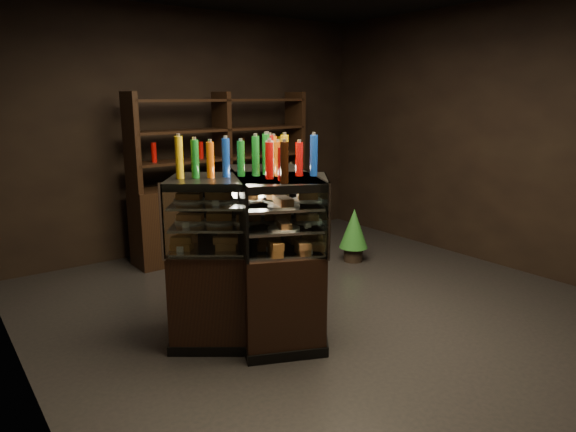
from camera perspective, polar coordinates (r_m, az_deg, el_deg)
The scene contains 7 objects.
ground at distance 5.02m, azimuth 3.10°, elevation -9.70°, with size 5.00×5.00×0.00m, color black.
room_shell at distance 4.62m, azimuth 3.41°, elevation 13.05°, with size 5.02×5.02×3.01m.
display_case at distance 4.28m, azimuth -2.95°, elevation -7.30°, with size 1.49×1.39×1.35m.
food_display at distance 4.10m, azimuth -3.03°, elevation 0.51°, with size 1.10×1.13×0.42m.
bottles_top at distance 4.03m, azimuth -3.14°, elevation 6.55°, with size 0.94×0.99×0.30m.
potted_conifer at distance 6.18m, azimuth 7.34°, elevation -1.28°, with size 0.34×0.34×0.73m.
back_shelving at distance 6.56m, azimuth -7.13°, elevation 1.27°, with size 2.37×0.49×2.00m.
Camera 1 is at (-2.94, -3.57, 1.96)m, focal length 32.00 mm.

